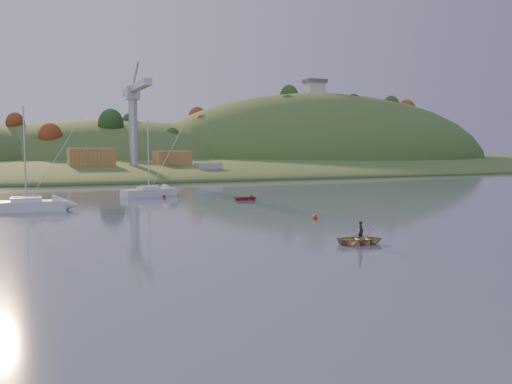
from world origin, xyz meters
name	(u,v)px	position (x,y,z in m)	size (l,w,h in m)	color
ground	(501,279)	(0.00, 0.00, 0.00)	(500.00, 500.00, 0.00)	#354357
far_shore	(80,164)	(0.00, 230.00, 0.00)	(620.00, 220.00, 1.50)	#355321
shore_slope	(101,170)	(0.00, 165.00, 0.00)	(640.00, 150.00, 7.00)	#355321
hill_center	(111,165)	(10.00, 210.00, 0.00)	(140.00, 120.00, 36.00)	#355321
hill_right	(314,164)	(95.00, 195.00, 0.00)	(150.00, 130.00, 60.00)	#355321
hilltop_house	(315,86)	(95.00, 195.00, 33.40)	(9.00, 7.00, 6.45)	beige
hillside_trees	(93,168)	(0.00, 185.00, 0.00)	(280.00, 50.00, 32.00)	#184217
wharf	(144,171)	(5.00, 122.00, 1.20)	(42.00, 16.00, 2.40)	slate
shed_west	(91,158)	(-8.00, 123.00, 4.80)	(11.00, 8.00, 4.80)	olive
shed_east	(172,158)	(13.00, 124.00, 4.40)	(9.00, 7.00, 4.00)	olive
dock_crane	(134,108)	(2.00, 118.39, 17.17)	(3.20, 28.00, 20.30)	#B7B7BC
sailboat_near	(149,192)	(-6.96, 61.93, 0.75)	(8.78, 4.91, 11.67)	silver
sailboat_far	(26,205)	(-24.63, 47.91, 0.79)	(9.10, 3.29, 12.40)	silver
canoe	(361,239)	(-0.83, 13.29, 0.38)	(2.61, 3.65, 0.76)	#9E8C57
paddler	(361,234)	(-0.83, 13.29, 0.79)	(0.58, 0.38, 1.58)	black
red_tender	(249,198)	(4.98, 50.76, 0.23)	(3.36, 1.53, 1.10)	#5D0D0E
work_vessel	(209,172)	(17.84, 108.00, 1.31)	(14.63, 6.30, 3.66)	slate
buoy_0	(315,217)	(3.29, 28.15, 0.25)	(0.50, 0.50, 0.50)	red
buoy_2	(164,196)	(-5.26, 59.11, 0.25)	(0.50, 0.50, 0.50)	red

